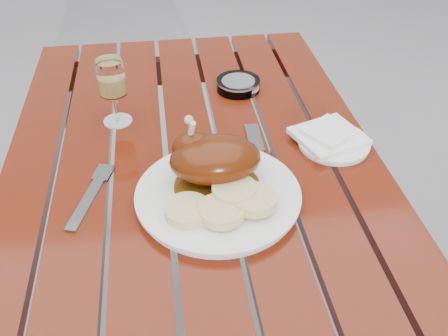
# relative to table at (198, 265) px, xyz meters

# --- Properties ---
(table) EXTENTS (0.80, 1.20, 0.75)m
(table) POSITION_rel_table_xyz_m (0.00, 0.00, 0.00)
(table) COLOR maroon
(table) RESTS_ON ground
(dinner_plate) EXTENTS (0.35, 0.35, 0.02)m
(dinner_plate) POSITION_rel_table_xyz_m (0.04, -0.17, 0.39)
(dinner_plate) COLOR white
(dinner_plate) RESTS_ON table
(roast_duck) EXTENTS (0.18, 0.17, 0.13)m
(roast_duck) POSITION_rel_table_xyz_m (0.03, -0.13, 0.44)
(roast_duck) COLOR #5F350A
(roast_duck) RESTS_ON dinner_plate
(bread_dumplings) EXTENTS (0.21, 0.13, 0.03)m
(bread_dumplings) POSITION_rel_table_xyz_m (0.04, -0.22, 0.41)
(bread_dumplings) COLOR beige
(bread_dumplings) RESTS_ON dinner_plate
(wine_glass) EXTENTS (0.08, 0.08, 0.16)m
(wine_glass) POSITION_rel_table_xyz_m (-0.16, 0.14, 0.45)
(wine_glass) COLOR #D2BA5F
(wine_glass) RESTS_ON table
(side_plate) EXTENTS (0.21, 0.21, 0.01)m
(side_plate) POSITION_rel_table_xyz_m (0.31, -0.02, 0.38)
(side_plate) COLOR white
(side_plate) RESTS_ON table
(napkin) EXTENTS (0.17, 0.17, 0.01)m
(napkin) POSITION_rel_table_xyz_m (0.30, -0.01, 0.39)
(napkin) COLOR white
(napkin) RESTS_ON side_plate
(ashtray) EXTENTS (0.14, 0.14, 0.03)m
(ashtray) POSITION_rel_table_xyz_m (0.14, 0.26, 0.39)
(ashtray) COLOR #B2B7BC
(ashtray) RESTS_ON table
(fork) EXTENTS (0.08, 0.18, 0.01)m
(fork) POSITION_rel_table_xyz_m (-0.21, -0.13, 0.38)
(fork) COLOR gray
(fork) RESTS_ON table
(knife) EXTENTS (0.03, 0.24, 0.01)m
(knife) POSITION_rel_table_xyz_m (0.14, -0.08, 0.38)
(knife) COLOR gray
(knife) RESTS_ON table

